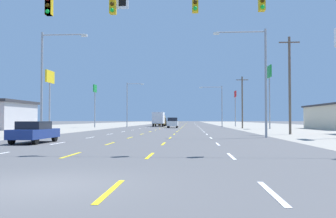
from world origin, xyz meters
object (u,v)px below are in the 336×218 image
box_truck_inner_left_mid (159,118)px  pole_sign_right_row_1 (269,80)px  sedan_far_left_nearest (34,132)px  streetlight_right_row_0 (260,74)px  suv_center_turn_near (173,122)px  sedan_inner_left_far (172,122)px  streetlight_left_row_1 (129,101)px  pole_sign_left_row_1 (50,84)px  streetlight_left_row_0 (47,76)px  suv_inner_left_midfar (163,122)px  pole_sign_left_row_2 (95,95)px  pole_sign_right_row_2 (235,99)px  streetlight_right_row_1 (219,103)px

box_truck_inner_left_mid → pole_sign_right_row_1: size_ratio=0.66×
sedan_far_left_nearest → streetlight_right_row_0: size_ratio=0.47×
suv_center_turn_near → sedan_inner_left_far: suv_center_turn_near is taller
streetlight_left_row_1 → suv_center_turn_near: bearing=-35.1°
box_truck_inner_left_mid → pole_sign_left_row_1: bearing=-110.9°
sedan_far_left_nearest → pole_sign_left_row_1: (-8.89, 24.04, 5.79)m
streetlight_left_row_0 → streetlight_right_row_0: bearing=0.0°
suv_center_turn_near → suv_inner_left_midfar: (-3.66, 21.59, 0.00)m
box_truck_inner_left_mid → pole_sign_left_row_2: pole_sign_left_row_2 is taller
suv_inner_left_midfar → streetlight_left_row_0: (-6.11, -57.97, 4.59)m
suv_center_turn_near → pole_sign_right_row_2: bearing=46.5°
pole_sign_left_row_2 → streetlight_right_row_1: size_ratio=0.99×
sedan_far_left_nearest → pole_sign_right_row_1: 46.01m
sedan_far_left_nearest → sedan_inner_left_far: bearing=88.0°
pole_sign_right_row_1 → streetlight_right_row_1: bearing=119.7°
pole_sign_right_row_2 → sedan_inner_left_far: bearing=111.6°
sedan_inner_left_far → pole_sign_right_row_1: size_ratio=0.41×
suv_inner_left_midfar → sedan_inner_left_far: suv_inner_left_midfar is taller
suv_center_turn_near → sedan_inner_left_far: 58.29m
box_truck_inner_left_mid → suv_center_turn_near: bearing=-71.5°
pole_sign_left_row_2 → streetlight_right_row_1: 25.93m
sedan_inner_left_far → pole_sign_left_row_1: bearing=-99.0°
streetlight_right_row_0 → streetlight_left_row_1: bearing=114.2°
sedan_inner_left_far → pole_sign_right_row_1: 68.12m
suv_center_turn_near → pole_sign_right_row_1: (17.07, -6.31, 7.49)m
streetlight_left_row_0 → streetlight_left_row_1: 43.32m
pole_sign_left_row_1 → streetlight_left_row_0: (6.15, -15.69, -0.93)m
pole_sign_right_row_1 → streetlight_right_row_1: (-7.56, 13.25, -3.31)m
sedan_far_left_nearest → streetlight_right_row_1: streetlight_right_row_1 is taller
suv_inner_left_midfar → pole_sign_right_row_2: size_ratio=0.59×
pole_sign_right_row_2 → streetlight_left_row_0: streetlight_left_row_0 is taller
suv_inner_left_midfar → pole_sign_left_row_2: (-12.31, -19.29, 5.48)m
box_truck_inner_left_mid → streetlight_left_row_0: bearing=-97.2°
sedan_far_left_nearest → pole_sign_left_row_2: pole_sign_left_row_2 is taller
pole_sign_left_row_1 → streetlight_right_row_1: 37.57m
pole_sign_left_row_1 → streetlight_right_row_0: streetlight_right_row_0 is taller
streetlight_left_row_0 → pole_sign_right_row_1: bearing=48.3°
suv_center_turn_near → pole_sign_left_row_2: pole_sign_left_row_2 is taller
sedan_far_left_nearest → pole_sign_right_row_1: size_ratio=0.41×
streetlight_right_row_1 → suv_inner_left_midfar: bearing=131.9°
box_truck_inner_left_mid → sedan_far_left_nearest: bearing=-93.4°
streetlight_left_row_1 → pole_sign_left_row_1: bearing=-102.4°
suv_center_turn_near → box_truck_inner_left_mid: (-3.73, 11.18, 0.81)m
suv_inner_left_midfar → sedan_inner_left_far: size_ratio=1.09×
pole_sign_left_row_1 → streetlight_left_row_1: (6.05, 27.63, -1.05)m
suv_inner_left_midfar → streetlight_left_row_1: streetlight_left_row_1 is taller
streetlight_left_row_0 → streetlight_left_row_1: streetlight_left_row_0 is taller
streetlight_left_row_1 → streetlight_right_row_1: streetlight_left_row_1 is taller
sedan_far_left_nearest → pole_sign_left_row_1: pole_sign_left_row_1 is taller
suv_inner_left_midfar → pole_sign_right_row_2: 19.58m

